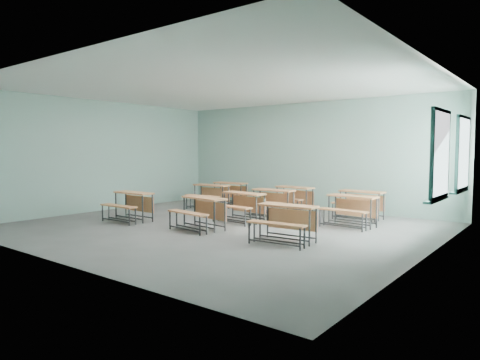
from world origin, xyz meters
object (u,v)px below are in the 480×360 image
(desk_unit_r0c0, at_px, (130,202))
(desk_unit_r0c1, at_px, (200,208))
(desk_unit_r2c1, at_px, (271,198))
(desk_unit_r3c1, at_px, (292,195))
(desk_unit_r0c2, at_px, (285,217))
(desk_unit_r3c0, at_px, (228,190))
(desk_unit_r3c2, at_px, (360,200))
(desk_unit_r1c1, at_px, (241,202))
(desk_unit_r2c0, at_px, (209,193))
(desk_unit_r2c2, at_px, (350,206))

(desk_unit_r0c0, distance_m, desk_unit_r0c1, 2.19)
(desk_unit_r0c0, relative_size, desk_unit_r2c1, 0.98)
(desk_unit_r2c1, relative_size, desk_unit_r3c1, 0.95)
(desk_unit_r0c2, xyz_separation_m, desk_unit_r3c1, (-1.99, 3.61, 0.00))
(desk_unit_r0c0, height_order, desk_unit_r3c0, same)
(desk_unit_r3c1, height_order, desk_unit_r3c2, same)
(desk_unit_r1c1, relative_size, desk_unit_r3c2, 1.01)
(desk_unit_r1c1, relative_size, desk_unit_r2c0, 1.00)
(desk_unit_r0c0, distance_m, desk_unit_r2c0, 2.94)
(desk_unit_r0c1, bearing_deg, desk_unit_r2c2, 51.72)
(desk_unit_r1c1, distance_m, desk_unit_r3c1, 2.25)
(desk_unit_r0c1, distance_m, desk_unit_r3c1, 3.63)
(desk_unit_r2c0, distance_m, desk_unit_r2c2, 4.66)
(desk_unit_r0c0, distance_m, desk_unit_r3c0, 3.96)
(desk_unit_r0c2, relative_size, desk_unit_r3c0, 1.02)
(desk_unit_r3c1, bearing_deg, desk_unit_r2c2, -20.97)
(desk_unit_r2c2, distance_m, desk_unit_r3c2, 1.23)
(desk_unit_r3c0, bearing_deg, desk_unit_r1c1, -48.11)
(desk_unit_r0c1, height_order, desk_unit_r3c0, same)
(desk_unit_r0c2, xyz_separation_m, desk_unit_r2c2, (0.28, 2.38, 0.00))
(desk_unit_r3c0, relative_size, desk_unit_r3c2, 0.99)
(desk_unit_r1c1, xyz_separation_m, desk_unit_r3c0, (-2.34, 2.37, 0.00))
(desk_unit_r1c1, distance_m, desk_unit_r3c2, 3.08)
(desk_unit_r0c0, relative_size, desk_unit_r3c0, 0.97)
(desk_unit_r0c2, relative_size, desk_unit_r3c2, 1.01)
(desk_unit_r2c0, height_order, desk_unit_r3c1, same)
(desk_unit_r0c0, relative_size, desk_unit_r3c1, 0.93)
(desk_unit_r1c1, height_order, desk_unit_r3c1, same)
(desk_unit_r0c2, xyz_separation_m, desk_unit_r3c0, (-4.45, 3.73, 0.00))
(desk_unit_r0c2, bearing_deg, desk_unit_r3c0, 135.52)
(desk_unit_r0c2, height_order, desk_unit_r3c1, same)
(desk_unit_r0c1, xyz_separation_m, desk_unit_r3c1, (0.20, 3.62, 0.00))
(desk_unit_r2c1, distance_m, desk_unit_r2c2, 2.28)
(desk_unit_r2c1, xyz_separation_m, desk_unit_r3c0, (-2.46, 1.21, 0.00))
(desk_unit_r1c1, relative_size, desk_unit_r3c0, 1.02)
(desk_unit_r3c0, height_order, desk_unit_r3c1, same)
(desk_unit_r2c0, height_order, desk_unit_r2c1, same)
(desk_unit_r2c1, distance_m, desk_unit_r3c0, 2.74)
(desk_unit_r2c2, bearing_deg, desk_unit_r2c0, -179.61)
(desk_unit_r2c0, xyz_separation_m, desk_unit_r2c1, (2.37, -0.18, 0.00))
(desk_unit_r2c2, bearing_deg, desk_unit_r0c0, -146.30)
(desk_unit_r2c0, bearing_deg, desk_unit_r2c1, -8.90)
(desk_unit_r2c1, bearing_deg, desk_unit_r2c0, 173.77)
(desk_unit_r3c0, distance_m, desk_unit_r3c1, 2.46)
(desk_unit_r0c0, relative_size, desk_unit_r1c1, 0.96)
(desk_unit_r2c2, bearing_deg, desk_unit_r0c2, -92.37)
(desk_unit_r3c0, bearing_deg, desk_unit_r2c1, -28.94)
(desk_unit_r0c0, bearing_deg, desk_unit_r2c2, 29.41)
(desk_unit_r0c1, relative_size, desk_unit_r3c0, 1.05)
(desk_unit_r3c0, bearing_deg, desk_unit_r3c1, -5.65)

